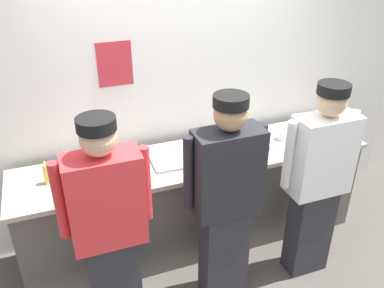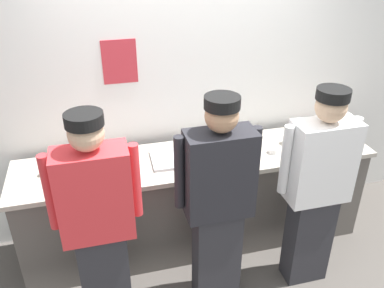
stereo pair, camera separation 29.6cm
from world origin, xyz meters
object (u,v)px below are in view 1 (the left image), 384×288
(plate_stack_rear, at_px, (69,170))
(mixing_bowl_steel, at_px, (233,146))
(chef_center, at_px, (226,199))
(squeeze_bottle_primary, at_px, (64,175))
(chef_far_right, at_px, (318,180))
(squeeze_bottle_spare, at_px, (318,122))
(chef_near_left, at_px, (109,227))
(chefs_knife, at_px, (319,139))
(squeeze_bottle_secondary, at_px, (46,173))
(sheet_tray, at_px, (179,159))
(ramekin_green_sauce, at_px, (270,146))
(deli_cup, at_px, (282,135))
(ramekin_red_sauce, at_px, (135,169))
(plate_stack_front, at_px, (109,172))

(plate_stack_rear, xyz_separation_m, mixing_bowl_steel, (1.36, -0.16, 0.03))
(chef_center, bearing_deg, squeeze_bottle_primary, 151.46)
(chef_far_right, xyz_separation_m, squeeze_bottle_spare, (0.50, 0.71, 0.09))
(chef_far_right, relative_size, squeeze_bottle_spare, 9.35)
(chef_near_left, bearing_deg, squeeze_bottle_primary, 110.79)
(chef_far_right, height_order, squeeze_bottle_primary, chef_far_right)
(chef_center, relative_size, chefs_knife, 6.26)
(squeeze_bottle_secondary, height_order, squeeze_bottle_spare, squeeze_bottle_secondary)
(squeeze_bottle_secondary, bearing_deg, mixing_bowl_steel, -2.14)
(sheet_tray, xyz_separation_m, ramekin_green_sauce, (0.81, -0.10, 0.01))
(ramekin_green_sauce, bearing_deg, chef_center, -141.09)
(deli_cup, bearing_deg, plate_stack_rear, 177.00)
(squeeze_bottle_secondary, xyz_separation_m, chefs_knife, (2.37, -0.12, -0.09))
(squeeze_bottle_primary, xyz_separation_m, chefs_knife, (2.25, -0.04, -0.09))
(deli_cup, xyz_separation_m, chefs_knife, (0.31, -0.13, -0.04))
(ramekin_green_sauce, distance_m, deli_cup, 0.23)
(ramekin_green_sauce, distance_m, chefs_knife, 0.51)
(chef_near_left, xyz_separation_m, squeeze_bottle_secondary, (-0.34, 0.67, 0.10))
(chef_center, relative_size, ramekin_green_sauce, 19.82)
(plate_stack_rear, relative_size, sheet_tray, 0.45)
(sheet_tray, relative_size, squeeze_bottle_spare, 2.56)
(chef_near_left, height_order, chefs_knife, chef_near_left)
(chef_far_right, height_order, ramekin_green_sauce, chef_far_right)
(mixing_bowl_steel, xyz_separation_m, squeeze_bottle_spare, (0.94, 0.10, 0.03))
(chef_near_left, xyz_separation_m, ramekin_red_sauce, (0.32, 0.60, 0.02))
(chef_near_left, xyz_separation_m, chefs_knife, (2.03, 0.55, 0.01))
(ramekin_red_sauce, height_order, deli_cup, deli_cup)
(mixing_bowl_steel, bearing_deg, plate_stack_rear, 173.43)
(mixing_bowl_steel, distance_m, squeeze_bottle_spare, 0.95)
(sheet_tray, distance_m, squeeze_bottle_spare, 1.42)
(plate_stack_front, bearing_deg, squeeze_bottle_primary, -175.52)
(squeeze_bottle_secondary, relative_size, chefs_knife, 0.72)
(squeeze_bottle_secondary, distance_m, ramekin_red_sauce, 0.67)
(chef_center, xyz_separation_m, squeeze_bottle_primary, (-1.07, 0.58, 0.09))
(squeeze_bottle_spare, height_order, deli_cup, squeeze_bottle_spare)
(chef_center, relative_size, sheet_tray, 3.70)
(plate_stack_rear, bearing_deg, chef_near_left, -77.13)
(plate_stack_front, bearing_deg, ramekin_green_sauce, -2.56)
(mixing_bowl_steel, xyz_separation_m, sheet_tray, (-0.48, 0.04, -0.04))
(squeeze_bottle_spare, bearing_deg, plate_stack_rear, 178.55)
(plate_stack_front, xyz_separation_m, mixing_bowl_steel, (1.07, 0.00, 0.02))
(plate_stack_front, bearing_deg, squeeze_bottle_secondary, 172.72)
(chef_far_right, distance_m, plate_stack_rear, 1.96)
(ramekin_red_sauce, bearing_deg, chef_center, -48.75)
(plate_stack_rear, relative_size, ramekin_green_sauce, 2.43)
(squeeze_bottle_secondary, bearing_deg, plate_stack_rear, 31.04)
(plate_stack_front, height_order, squeeze_bottle_secondary, squeeze_bottle_secondary)
(mixing_bowl_steel, relative_size, chefs_knife, 1.13)
(squeeze_bottle_primary, bearing_deg, squeeze_bottle_spare, 3.09)
(squeeze_bottle_primary, bearing_deg, plate_stack_front, 4.48)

